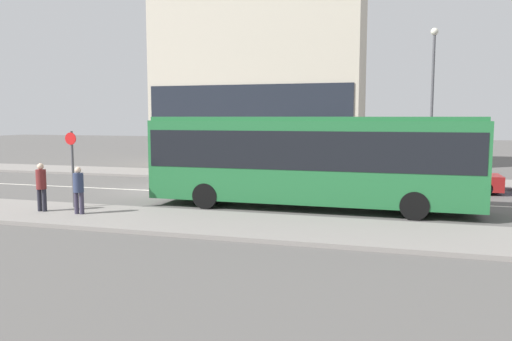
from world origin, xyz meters
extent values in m
plane|color=#595654|center=(0.00, 0.00, 0.00)|extent=(120.00, 120.00, 0.00)
cube|color=gray|center=(0.00, -6.25, 0.07)|extent=(44.00, 3.50, 0.13)
cube|color=gray|center=(0.00, 6.25, 0.07)|extent=(44.00, 3.50, 0.13)
cube|color=silver|center=(0.00, 0.00, 0.00)|extent=(41.80, 0.16, 0.01)
cube|color=beige|center=(1.43, 12.31, 7.88)|extent=(13.83, 5.62, 15.76)
cube|color=#1E232D|center=(1.43, 9.47, 4.33)|extent=(13.28, 0.08, 2.20)
cube|color=#236B38|center=(7.61, -2.48, 1.79)|extent=(12.00, 2.41, 2.96)
cube|color=black|center=(7.61, -2.48, 2.24)|extent=(11.76, 2.44, 1.36)
cube|color=#236B38|center=(7.61, -2.48, 3.35)|extent=(11.82, 2.21, 0.14)
cube|color=black|center=(1.59, -2.48, 2.06)|extent=(0.05, 2.12, 1.78)
cube|color=yellow|center=(1.59, -2.48, 3.07)|extent=(0.04, 1.68, 0.32)
cylinder|color=black|center=(3.89, -3.57, 0.48)|extent=(0.96, 0.28, 0.96)
cylinder|color=black|center=(3.89, -1.38, 0.48)|extent=(0.96, 0.28, 0.96)
cylinder|color=black|center=(11.33, -3.57, 0.48)|extent=(0.96, 0.28, 0.96)
cylinder|color=black|center=(11.33, -1.38, 0.48)|extent=(0.96, 0.28, 0.96)
cube|color=maroon|center=(13.18, 3.51, 0.49)|extent=(3.99, 1.80, 0.68)
cube|color=#21262B|center=(13.06, 3.51, 1.12)|extent=(2.19, 1.58, 0.58)
cylinder|color=black|center=(14.42, 2.70, 0.30)|extent=(0.60, 0.18, 0.60)
cylinder|color=black|center=(14.42, 4.32, 0.30)|extent=(0.60, 0.18, 0.60)
cylinder|color=black|center=(11.95, 2.70, 0.30)|extent=(0.60, 0.18, 0.60)
cylinder|color=black|center=(11.95, 4.32, 0.30)|extent=(0.60, 0.18, 0.60)
cylinder|color=#23232D|center=(-1.22, -6.30, 0.52)|extent=(0.15, 0.15, 0.78)
cylinder|color=#23232D|center=(-1.02, -6.30, 0.52)|extent=(0.15, 0.15, 0.78)
cylinder|color=maroon|center=(-1.12, -6.30, 1.25)|extent=(0.34, 0.34, 0.68)
sphere|color=beige|center=(-1.12, -6.30, 1.70)|extent=(0.22, 0.22, 0.22)
cylinder|color=#383347|center=(0.33, -6.37, 0.50)|extent=(0.15, 0.15, 0.75)
cylinder|color=#383347|center=(0.53, -6.36, 0.50)|extent=(0.15, 0.15, 0.75)
cylinder|color=#2D3856|center=(0.43, -6.36, 1.20)|extent=(0.34, 0.34, 0.65)
sphere|color=beige|center=(0.43, -6.36, 1.63)|extent=(0.21, 0.21, 0.21)
cylinder|color=#4C4C51|center=(-0.54, -5.32, 1.52)|extent=(0.09, 0.09, 2.77)
cylinder|color=red|center=(-0.54, -5.38, 2.63)|extent=(0.44, 0.03, 0.44)
cylinder|color=#4C4C51|center=(12.24, 5.57, 3.78)|extent=(0.14, 0.14, 7.30)
sphere|color=silver|center=(12.24, 5.57, 7.54)|extent=(0.36, 0.36, 0.36)
camera|label=1|loc=(10.87, -20.68, 3.41)|focal=35.00mm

